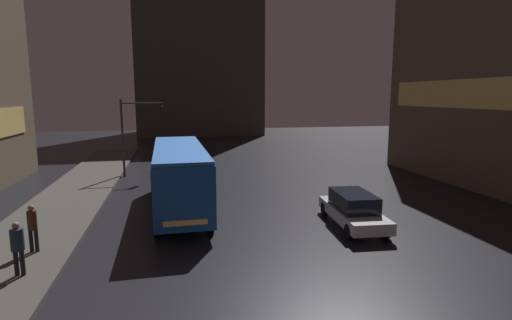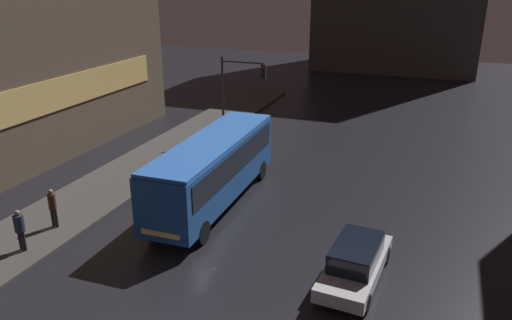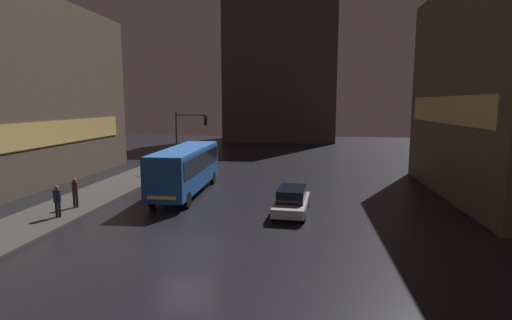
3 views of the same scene
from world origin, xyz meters
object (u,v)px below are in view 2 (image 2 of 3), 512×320
(pedestrian_near, at_px, (19,226))
(pedestrian_mid, at_px, (52,205))
(bus_near, at_px, (214,165))
(traffic_light_main, at_px, (238,85))
(car_taxi, at_px, (356,261))

(pedestrian_near, distance_m, pedestrian_mid, 2.05)
(bus_near, xyz_separation_m, traffic_light_main, (-2.67, 9.46, 1.76))
(bus_near, relative_size, car_taxi, 2.13)
(bus_near, bearing_deg, traffic_light_main, -75.36)
(car_taxi, distance_m, pedestrian_mid, 12.89)
(bus_near, relative_size, traffic_light_main, 1.86)
(pedestrian_near, relative_size, traffic_light_main, 0.32)
(pedestrian_near, xyz_separation_m, pedestrian_mid, (-0.20, 2.03, -0.03))
(bus_near, bearing_deg, pedestrian_mid, 41.34)
(car_taxi, relative_size, pedestrian_mid, 2.74)
(pedestrian_near, bearing_deg, car_taxi, -137.69)
(bus_near, distance_m, traffic_light_main, 9.99)
(pedestrian_mid, xyz_separation_m, traffic_light_main, (2.67, 14.35, 2.60))
(pedestrian_mid, distance_m, traffic_light_main, 14.82)
(pedestrian_near, xyz_separation_m, traffic_light_main, (2.47, 16.38, 2.57))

